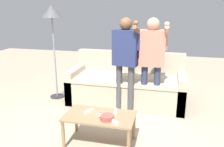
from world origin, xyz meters
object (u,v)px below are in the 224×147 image
at_px(game_remote_nunchuk, 100,115).
at_px(game_remote_wand_spare, 89,111).
at_px(coffee_table, 100,119).
at_px(snack_bowl, 107,118).
at_px(player_center, 125,55).
at_px(game_remote_wand_far, 116,111).
at_px(player_right, 152,55).
at_px(game_remote_wand_near, 114,121).
at_px(floor_lamp, 52,17).
at_px(couch, 127,85).

xyz_separation_m(game_remote_nunchuk, game_remote_wand_spare, (-0.18, 0.10, -0.01)).
xyz_separation_m(coffee_table, snack_bowl, (0.12, -0.10, 0.08)).
bearing_deg(game_remote_wand_spare, player_center, 71.99).
xyz_separation_m(game_remote_wand_far, game_remote_wand_spare, (-0.35, -0.07, -0.00)).
height_order(coffee_table, snack_bowl, snack_bowl).
bearing_deg(game_remote_nunchuk, player_center, 83.05).
xyz_separation_m(player_right, game_remote_wand_near, (-0.35, -1.22, -0.58)).
height_order(coffee_table, game_remote_wand_far, game_remote_wand_far).
distance_m(snack_bowl, game_remote_wand_far, 0.23).
distance_m(snack_bowl, floor_lamp, 2.35).
bearing_deg(game_remote_wand_far, player_right, 68.50).
distance_m(player_center, game_remote_wand_near, 1.28).
height_order(player_center, game_remote_wand_far, player_center).
bearing_deg(snack_bowl, game_remote_wand_far, 74.27).
relative_size(player_right, game_remote_wand_near, 11.03).
xyz_separation_m(snack_bowl, player_right, (0.44, 1.18, 0.57)).
distance_m(couch, game_remote_nunchuk, 1.55).
xyz_separation_m(snack_bowl, floor_lamp, (-1.43, 1.48, 1.13)).
distance_m(floor_lamp, game_remote_wand_far, 2.26).
distance_m(snack_bowl, player_center, 1.24).
relative_size(player_center, game_remote_wand_far, 10.36).
relative_size(coffee_table, floor_lamp, 0.51).
xyz_separation_m(game_remote_nunchuk, game_remote_wand_near, (0.20, -0.10, -0.01)).
bearing_deg(game_remote_wand_near, couch, 94.33).
height_order(game_remote_nunchuk, player_right, player_right).
relative_size(snack_bowl, floor_lamp, 0.09).
height_order(game_remote_nunchuk, game_remote_wand_near, game_remote_nunchuk).
distance_m(couch, game_remote_wand_far, 1.39).
bearing_deg(player_right, game_remote_wand_spare, -125.28).
bearing_deg(coffee_table, snack_bowl, -38.49).
distance_m(couch, floor_lamp, 1.88).
height_order(coffee_table, game_remote_wand_spare, game_remote_wand_spare).
relative_size(couch, snack_bowl, 12.60).
bearing_deg(player_right, floor_lamp, 170.68).
bearing_deg(player_center, couch, 96.33).
height_order(game_remote_wand_far, game_remote_wand_spare, same).
relative_size(game_remote_nunchuk, floor_lamp, 0.05).
xyz_separation_m(couch, game_remote_nunchuk, (-0.07, -1.55, 0.12)).
bearing_deg(player_right, coffee_table, -117.60).
bearing_deg(coffee_table, game_remote_wand_near, -32.37).
height_order(game_remote_nunchuk, floor_lamp, floor_lamp).
bearing_deg(game_remote_nunchuk, player_right, 64.15).
bearing_deg(game_remote_nunchuk, game_remote_wand_near, -26.28).
relative_size(player_center, game_remote_wand_near, 11.04).
bearing_deg(game_remote_wand_far, game_remote_nunchuk, -135.04).
bearing_deg(snack_bowl, game_remote_wand_spare, 151.25).
xyz_separation_m(couch, player_center, (0.06, -0.50, 0.69)).
height_order(floor_lamp, game_remote_wand_far, floor_lamp).
height_order(game_remote_nunchuk, game_remote_wand_far, game_remote_nunchuk).
xyz_separation_m(player_center, game_remote_wand_near, (0.07, -1.14, -0.58)).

